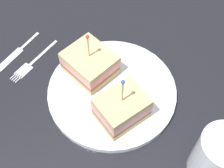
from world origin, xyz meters
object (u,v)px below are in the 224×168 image
object	(u,v)px
plate	(112,91)
sandwich_half_back	(122,108)
knife	(16,53)
sandwich_half_front	(90,63)
drink_glass	(217,158)
fork	(30,65)

from	to	relation	value
plate	sandwich_half_back	size ratio (longest dim) A/B	2.19
plate	knife	bearing A→B (deg)	121.08
plate	knife	distance (cm)	23.25
sandwich_half_back	knife	world-z (taller)	sandwich_half_back
sandwich_half_front	sandwich_half_back	size ratio (longest dim) A/B	0.92
plate	drink_glass	distance (cm)	23.15
sandwich_half_back	knife	size ratio (longest dim) A/B	0.96
drink_glass	plate	bearing A→B (deg)	104.96
plate	knife	size ratio (longest dim) A/B	2.10
fork	knife	distance (cm)	4.73
plate	sandwich_half_front	size ratio (longest dim) A/B	2.37
drink_glass	fork	xyz separation A→B (cm)	(-16.77, 37.31, -4.66)
sandwich_half_back	fork	bearing A→B (deg)	113.53
plate	fork	distance (cm)	18.79
sandwich_half_back	drink_glass	size ratio (longest dim) A/B	1.09
plate	sandwich_half_front	distance (cm)	7.08
drink_glass	knife	xyz separation A→B (cm)	(-17.88, 41.91, -4.66)
sandwich_half_front	sandwich_half_back	bearing A→B (deg)	-92.34
plate	sandwich_half_front	world-z (taller)	sandwich_half_front
plate	sandwich_half_back	bearing A→B (deg)	-106.29
drink_glass	fork	size ratio (longest dim) A/B	0.82
drink_glass	fork	world-z (taller)	drink_glass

